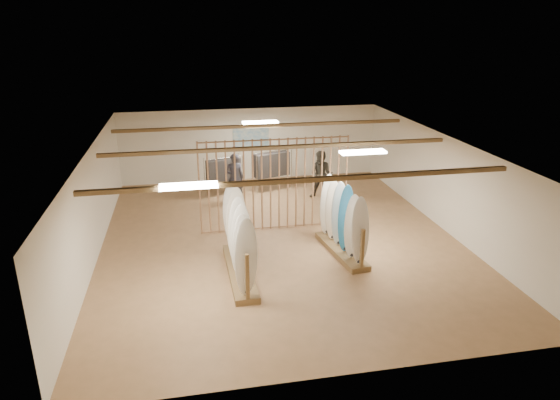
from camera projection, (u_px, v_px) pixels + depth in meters
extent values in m
plane|color=#AF8154|center=(280.00, 239.00, 14.42)|extent=(12.00, 12.00, 0.00)
plane|color=gray|center=(280.00, 144.00, 13.48)|extent=(12.00, 12.00, 0.00)
plane|color=white|center=(251.00, 144.00, 19.49)|extent=(12.00, 0.00, 12.00)
plane|color=white|center=(347.00, 307.00, 8.41)|extent=(12.00, 0.00, 12.00)
plane|color=white|center=(93.00, 205.00, 13.06)|extent=(0.00, 12.00, 12.00)
plane|color=white|center=(445.00, 183.00, 14.84)|extent=(0.00, 12.00, 12.00)
cube|color=olive|center=(280.00, 147.00, 13.50)|extent=(9.50, 6.12, 0.10)
cube|color=white|center=(280.00, 147.00, 13.50)|extent=(1.20, 0.35, 0.06)
cylinder|color=#A87851|center=(200.00, 189.00, 14.30)|extent=(0.05, 0.05, 2.78)
cylinder|color=#A87851|center=(209.00, 189.00, 14.34)|extent=(0.05, 0.05, 2.78)
cylinder|color=#A87851|center=(218.00, 188.00, 14.39)|extent=(0.05, 0.05, 2.78)
cylinder|color=#A87851|center=(227.00, 187.00, 14.43)|extent=(0.05, 0.05, 2.78)
cylinder|color=#A87851|center=(235.00, 187.00, 14.48)|extent=(0.05, 0.05, 2.78)
cylinder|color=#A87851|center=(244.00, 186.00, 14.53)|extent=(0.05, 0.05, 2.78)
cylinder|color=#A87851|center=(253.00, 186.00, 14.57)|extent=(0.05, 0.05, 2.78)
cylinder|color=#A87851|center=(262.00, 185.00, 14.62)|extent=(0.05, 0.05, 2.78)
cylinder|color=#A87851|center=(271.00, 185.00, 14.67)|extent=(0.05, 0.05, 2.78)
cylinder|color=#A87851|center=(279.00, 184.00, 14.71)|extent=(0.05, 0.05, 2.78)
cylinder|color=#A87851|center=(288.00, 184.00, 14.76)|extent=(0.05, 0.05, 2.78)
cylinder|color=#A87851|center=(296.00, 183.00, 14.80)|extent=(0.05, 0.05, 2.78)
cylinder|color=#A87851|center=(305.00, 183.00, 14.85)|extent=(0.05, 0.05, 2.78)
cylinder|color=#A87851|center=(313.00, 182.00, 14.90)|extent=(0.05, 0.05, 2.78)
cylinder|color=#A87851|center=(322.00, 182.00, 14.94)|extent=(0.05, 0.05, 2.78)
cylinder|color=#A87851|center=(330.00, 181.00, 14.99)|extent=(0.05, 0.05, 2.78)
cylinder|color=#A87851|center=(338.00, 181.00, 15.04)|extent=(0.05, 0.05, 2.78)
cylinder|color=#A87851|center=(346.00, 180.00, 15.08)|extent=(0.05, 0.05, 2.78)
cube|color=#3682BE|center=(251.00, 139.00, 19.41)|extent=(1.40, 0.03, 0.90)
cube|color=olive|center=(240.00, 272.00, 12.38)|extent=(0.60, 2.96, 0.15)
cylinder|color=black|center=(239.00, 237.00, 12.06)|extent=(0.04, 2.90, 0.01)
ellipsoid|color=white|center=(246.00, 257.00, 10.85)|extent=(0.50, 0.07, 1.91)
ellipsoid|color=white|center=(243.00, 248.00, 11.25)|extent=(0.50, 0.07, 1.91)
ellipsoid|color=white|center=(241.00, 241.00, 11.64)|extent=(0.50, 0.07, 1.91)
ellipsoid|color=white|center=(239.00, 234.00, 12.03)|extent=(0.50, 0.07, 1.91)
ellipsoid|color=silver|center=(237.00, 227.00, 12.42)|extent=(0.50, 0.07, 1.91)
ellipsoid|color=white|center=(235.00, 221.00, 12.81)|extent=(0.50, 0.07, 1.91)
ellipsoid|color=white|center=(233.00, 215.00, 13.21)|extent=(0.50, 0.07, 1.91)
cube|color=olive|center=(341.00, 251.00, 13.53)|extent=(0.85, 2.48, 0.15)
cylinder|color=black|center=(343.00, 220.00, 13.22)|extent=(0.32, 2.36, 0.01)
ellipsoid|color=white|center=(360.00, 232.00, 12.29)|extent=(0.47, 0.12, 1.81)
ellipsoid|color=white|center=(353.00, 226.00, 12.65)|extent=(0.47, 0.12, 1.81)
ellipsoid|color=#2D8CD1|center=(346.00, 220.00, 13.01)|extent=(0.47, 0.12, 1.81)
ellipsoid|color=white|center=(340.00, 214.00, 13.38)|extent=(0.47, 0.12, 1.81)
ellipsoid|color=silver|center=(333.00, 209.00, 13.74)|extent=(0.47, 0.12, 1.81)
ellipsoid|color=white|center=(327.00, 205.00, 14.10)|extent=(0.47, 0.12, 1.81)
cylinder|color=silver|center=(223.00, 158.00, 17.61)|extent=(1.28, 0.44, 0.03)
cube|color=black|center=(224.00, 170.00, 17.76)|extent=(1.28, 0.70, 0.81)
cylinder|color=silver|center=(224.00, 176.00, 17.84)|extent=(0.03, 0.03, 1.43)
cylinder|color=silver|center=(272.00, 152.00, 18.06)|extent=(1.37, 0.47, 0.03)
cube|color=black|center=(272.00, 165.00, 18.22)|extent=(1.37, 0.75, 0.87)
cylinder|color=silver|center=(272.00, 171.00, 18.30)|extent=(0.03, 0.03, 1.53)
imported|color=#282830|center=(234.00, 175.00, 17.02)|extent=(0.74, 0.52, 1.98)
imported|color=#343128|center=(322.00, 172.00, 17.42)|extent=(1.18, 1.10, 1.95)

